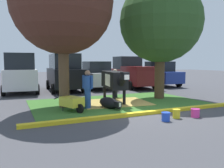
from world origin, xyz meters
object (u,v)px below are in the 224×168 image
shade_tree_left (62,3)px  pickup_truck_maroon (132,73)px  shade_tree_right (161,22)px  suv_dark_grey (20,73)px  person_visitor_near (115,82)px  bucket_blue (166,116)px  suv_black (64,72)px  bucket_yellow (176,113)px  bucket_pink (195,113)px  person_handler (88,88)px  cow_holstein (114,80)px  sedan_silver (96,75)px  sedan_blue (159,74)px  calf_lying (109,103)px  wheelbarrow (72,102)px

shade_tree_left → pickup_truck_maroon: shade_tree_left is taller
shade_tree_right → suv_dark_grey: shade_tree_right is taller
person_visitor_near → bucket_blue: (-0.64, -5.35, -0.69)m
shade_tree_left → suv_black: bearing=77.3°
bucket_yellow → bucket_pink: bucket_yellow is taller
person_handler → bucket_yellow: (2.34, -2.79, -0.71)m
cow_holstein → sedan_silver: size_ratio=0.70×
suv_dark_grey → sedan_silver: suv_dark_grey is taller
cow_holstein → bucket_blue: bearing=-88.4°
person_visitor_near → sedan_blue: 7.51m
person_handler → sedan_silver: size_ratio=0.37×
person_visitor_near → sedan_silver: bearing=82.5°
shade_tree_left → person_visitor_near: bearing=26.1°
calf_lying → person_handler: size_ratio=0.81×
bucket_blue → suv_black: suv_black is taller
bucket_yellow → suv_black: 9.67m
cow_holstein → sedan_blue: bearing=40.3°
bucket_pink → sedan_silver: size_ratio=0.07×
pickup_truck_maroon → sedan_blue: pickup_truck_maroon is taller
person_visitor_near → shade_tree_left: bearing=-153.9°
sedan_silver → sedan_blue: bearing=-3.4°
shade_tree_left → bucket_yellow: (3.15, -3.61, -4.27)m
cow_holstein → bucket_pink: cow_holstein is taller
cow_holstein → pickup_truck_maroon: pickup_truck_maroon is taller
person_handler → wheelbarrow: (-0.72, -0.21, -0.49)m
suv_dark_grey → sedan_blue: 10.83m
pickup_truck_maroon → wheelbarrow: bearing=-133.6°
suv_dark_grey → sedan_blue: bearing=-1.3°
suv_dark_grey → wheelbarrow: bearing=-77.6°
pickup_truck_maroon → cow_holstein: bearing=-125.9°
suv_dark_grey → shade_tree_left: bearing=-76.3°
bucket_pink → shade_tree_right: bearing=71.2°
bucket_blue → sedan_silver: sedan_silver is taller
sedan_blue → cow_holstein: bearing=-139.7°
person_handler → bucket_yellow: bearing=-50.0°
bucket_yellow → bucket_blue: bearing=-163.8°
cow_holstein → person_visitor_near: person_visitor_near is taller
pickup_truck_maroon → person_visitor_near: bearing=-128.7°
sedan_silver → person_handler: bearing=-113.1°
cow_holstein → bucket_pink: bearing=-69.9°
suv_dark_grey → cow_holstein: bearing=-57.0°
wheelbarrow → bucket_pink: wheelbarrow is taller
wheelbarrow → bucket_pink: size_ratio=4.91×
bucket_yellow → person_visitor_near: bearing=89.5°
cow_holstein → sedan_blue: 9.02m
person_visitor_near → suv_black: suv_black is taller
bucket_yellow → sedan_blue: 11.37m
person_handler → bucket_yellow: 3.71m
cow_holstein → shade_tree_left: bearing=-178.4°
person_handler → person_visitor_near: person_handler is taller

